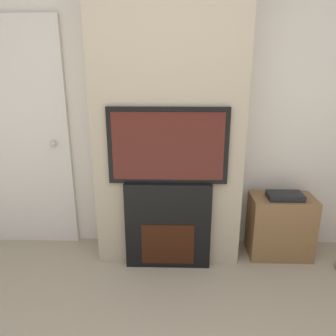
{
  "coord_description": "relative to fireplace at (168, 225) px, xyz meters",
  "views": [
    {
      "loc": [
        0.07,
        -0.88,
        1.67
      ],
      "look_at": [
        0.0,
        1.6,
        0.88
      ],
      "focal_mm": 35.0,
      "sensor_mm": 36.0,
      "label": 1
    }
  ],
  "objects": [
    {
      "name": "entry_door",
      "position": [
        -1.36,
        0.37,
        0.66
      ],
      "size": [
        0.92,
        0.09,
        2.06
      ],
      "color": "silver",
      "rests_on": "ground_plane"
    },
    {
      "name": "television",
      "position": [
        0.0,
        -0.0,
        0.68
      ],
      "size": [
        0.94,
        0.07,
        0.61
      ],
      "color": "black",
      "rests_on": "fireplace"
    },
    {
      "name": "fireplace",
      "position": [
        0.0,
        0.0,
        0.0
      ],
      "size": [
        0.71,
        0.15,
        0.76
      ],
      "color": "black",
      "rests_on": "ground_plane"
    },
    {
      "name": "chimney_breast",
      "position": [
        0.0,
        0.2,
        0.97
      ],
      "size": [
        1.21,
        0.4,
        2.7
      ],
      "color": "tan",
      "rests_on": "ground_plane"
    },
    {
      "name": "media_stand",
      "position": [
        1.0,
        0.18,
        -0.09
      ],
      "size": [
        0.55,
        0.32,
        0.61
      ],
      "color": "brown",
      "rests_on": "ground_plane"
    },
    {
      "name": "wall_back",
      "position": [
        0.0,
        0.43,
        0.97
      ],
      "size": [
        6.0,
        0.06,
        2.7
      ],
      "color": "silver",
      "rests_on": "ground_plane"
    }
  ]
}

